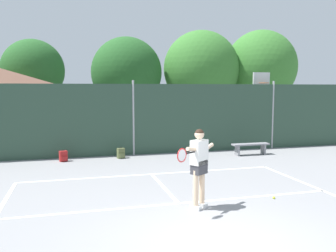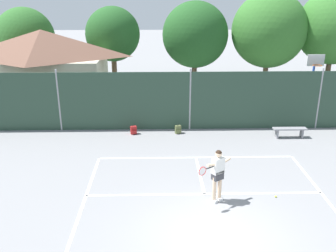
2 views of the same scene
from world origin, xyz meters
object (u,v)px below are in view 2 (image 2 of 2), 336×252
tennis_player (218,171)px  backpack_olive (178,130)px  basketball_hoop (313,78)px  tennis_ball (276,196)px  courtside_bench (290,130)px  backpack_red (134,130)px

tennis_player → backpack_olive: bearing=98.6°
basketball_hoop → backpack_olive: size_ratio=7.67×
tennis_ball → courtside_bench: courtside_bench is taller
basketball_hoop → backpack_red: 9.88m
tennis_player → tennis_ball: 2.35m
backpack_olive → courtside_bench: size_ratio=0.29×
tennis_player → courtside_bench: bearing=52.4°
backpack_olive → backpack_red: bearing=-179.0°
basketball_hoop → tennis_ball: bearing=-117.3°
basketball_hoop → courtside_bench: (-1.93, -2.68, -1.95)m
backpack_olive → tennis_ball: bearing=-63.8°
tennis_player → tennis_ball: bearing=4.9°
basketball_hoop → backpack_olive: basketball_hoop is taller
courtside_bench → backpack_olive: bearing=172.6°
tennis_player → backpack_red: bearing=116.5°
backpack_red → courtside_bench: size_ratio=0.29×
basketball_hoop → courtside_bench: bearing=-125.7°
backpack_red → backpack_olive: (2.19, 0.04, 0.00)m
tennis_player → courtside_bench: 7.18m
tennis_ball → backpack_olive: bearing=116.2°
tennis_player → basketball_hoop: bearing=53.0°
courtside_bench → backpack_red: bearing=175.0°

